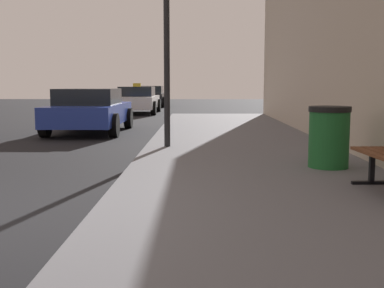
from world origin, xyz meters
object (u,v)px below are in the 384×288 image
car_white (138,100)px  car_black (150,96)px  trash_bin (329,137)px  street_lamp (166,9)px  car_blue (90,110)px

car_white → car_black: 6.88m
trash_bin → car_white: size_ratio=0.22×
street_lamp → car_white: 13.71m
trash_bin → street_lamp: 4.22m
car_blue → trash_bin: bearing=-52.8°
street_lamp → car_black: (-2.30, 20.23, -2.21)m
trash_bin → street_lamp: (-2.60, 2.46, 2.24)m
trash_bin → car_black: bearing=102.2°
car_white → car_black: car_white is taller
street_lamp → car_blue: street_lamp is taller
trash_bin → car_blue: 8.44m
street_lamp → car_black: street_lamp is taller
street_lamp → trash_bin: bearing=-43.4°
car_blue → car_white: car_white is taller
trash_bin → car_white: (-4.83, 15.80, 0.03)m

